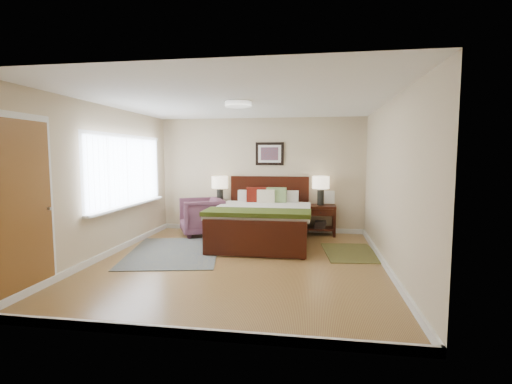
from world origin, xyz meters
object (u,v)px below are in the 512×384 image
lamp_left (220,185)px  armchair (201,216)px  nightstand_left (220,210)px  lamp_right (321,185)px  bed (263,214)px  nightstand_right (320,217)px  rug_persian (174,252)px

lamp_left → armchair: bearing=-128.3°
lamp_left → armchair: size_ratio=0.70×
nightstand_left → lamp_right: 2.26m
bed → nightstand_left: size_ratio=3.65×
bed → nightstand_right: size_ratio=3.51×
bed → lamp_right: 1.50m
bed → lamp_left: size_ratio=3.68×
nightstand_left → lamp_left: size_ratio=1.01×
rug_persian → nightstand_right: bearing=24.5°
lamp_right → armchair: lamp_right is taller
nightstand_right → lamp_left: lamp_left is taller
nightstand_right → lamp_right: lamp_right is taller
lamp_right → armchair: size_ratio=0.70×
bed → nightstand_right: 1.41m
bed → nightstand_right: bearing=37.8°
nightstand_right → lamp_right: 0.68m
lamp_right → nightstand_left: bearing=-179.4°
bed → armchair: bearing=160.7°
nightstand_right → lamp_left: bearing=179.6°
lamp_left → armchair: lamp_left is taller
nightstand_right → armchair: 2.52m
bed → lamp_right: lamp_right is taller
bed → nightstand_right: bed is taller
bed → rug_persian: 1.82m
lamp_left → lamp_right: 2.18m
lamp_left → bed: bearing=-39.2°
nightstand_left → lamp_right: size_ratio=1.01×
lamp_right → lamp_left: bearing=180.0°
rug_persian → lamp_right: bearing=24.7°
bed → nightstand_left: (-1.07, 0.85, -0.06)m
nightstand_left → rug_persian: size_ratio=0.29×
rug_persian → nightstand_left: bearing=67.5°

